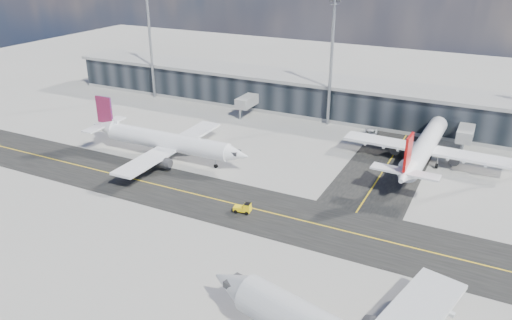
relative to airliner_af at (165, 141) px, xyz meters
The scene contains 8 objects.
ground 26.42m from the airliner_af, 34.02° to the right, with size 300.00×300.00×0.00m, color gray.
taxiway_lanes 26.15m from the airliner_af, ahead, with size 180.00×63.00×0.03m.
terminal_concourse 45.78m from the airliner_af, 61.64° to the left, with size 152.00×19.80×8.80m.
floodlight_masts 41.59m from the airliner_af, 56.95° to the left, with size 102.50×0.70×28.90m.
airliner_af is the anchor object (origin of this frame).
airliner_redtail 49.43m from the airliner_af, 22.83° to the left, with size 31.32×36.79×10.91m.
baggage_tug 27.20m from the airliner_af, 27.59° to the right, with size 2.88×1.76×1.70m.
service_van 44.08m from the airliner_af, 41.85° to the left, with size 2.60×5.65×1.57m, color white.
Camera 1 is at (34.80, -58.08, 38.60)m, focal length 35.00 mm.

